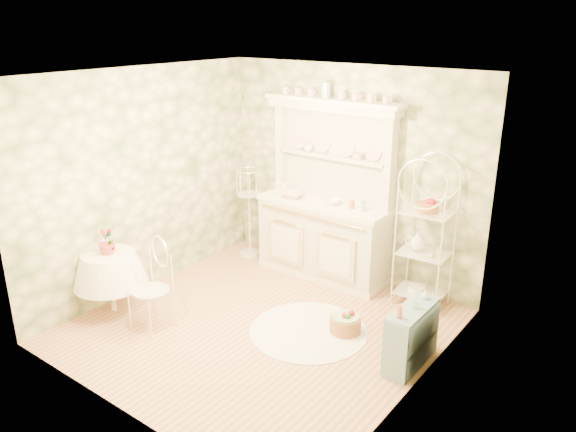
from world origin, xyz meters
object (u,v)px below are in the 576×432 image
Objects in this scene: kitchen_dresser at (324,192)px; birdcage_stand at (249,209)px; bakers_rack at (426,230)px; round_table at (111,280)px; side_shelf at (411,336)px; cafe_chair at (150,287)px; floor_basket at (345,323)px.

birdcage_stand is (-1.19, -0.07, -0.46)m from kitchen_dresser.
round_table is (-2.77, -2.28, -0.55)m from bakers_rack.
round_table is at bearing -158.25° from side_shelf.
round_table is at bearing -95.44° from birdcage_stand.
bakers_rack is 1.92× the size of cafe_chair.
kitchen_dresser reaches higher than bakers_rack.
birdcage_stand is at bearing 84.56° from round_table.
side_shelf reaches higher than floor_basket.
side_shelf is 3.39m from round_table.
kitchen_dresser is 1.28m from birdcage_stand.
birdcage_stand is 3.88× the size of floor_basket.
kitchen_dresser is 1.39m from bakers_rack.
floor_basket is at bearing 26.55° from round_table.
bakers_rack is 2.58m from birdcage_stand.
side_shelf is 0.94× the size of round_table.
bakers_rack is 2.43× the size of round_table.
bakers_rack reaches higher than side_shelf.
floor_basket is at bearing -24.22° from birdcage_stand.
round_table is 0.56× the size of birdcage_stand.
bakers_rack reaches higher than birdcage_stand.
kitchen_dresser is 2.98× the size of round_table.
side_shelf is at bearing -33.03° from kitchen_dresser.
kitchen_dresser is at bearing 133.41° from floor_basket.
side_shelf is 2.76m from cafe_chair.
cafe_chair is 2.76× the size of floor_basket.
kitchen_dresser reaches higher than side_shelf.
floor_basket is at bearing 174.80° from side_shelf.
cafe_chair is at bearing 1.57° from round_table.
side_shelf is at bearing 36.01° from cafe_chair.
cafe_chair is (-2.54, -1.06, 0.18)m from side_shelf.
cafe_chair is at bearing -137.07° from bakers_rack.
bakers_rack is (1.37, 0.02, -0.21)m from kitchen_dresser.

